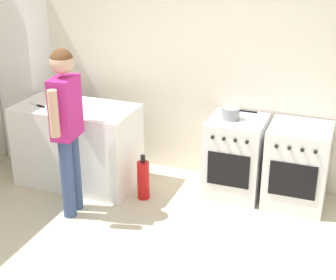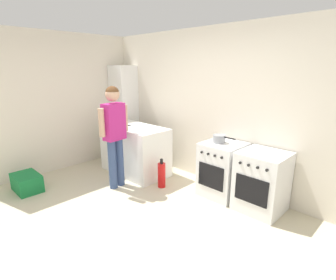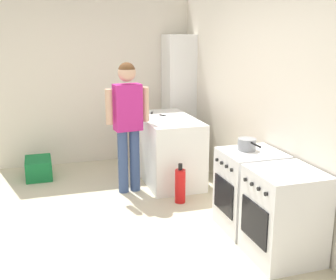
{
  "view_description": "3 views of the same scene",
  "coord_description": "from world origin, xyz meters",
  "views": [
    {
      "loc": [
        1.45,
        -3.34,
        2.71
      ],
      "look_at": [
        -0.1,
        0.73,
        0.88
      ],
      "focal_mm": 55.0,
      "sensor_mm": 36.0,
      "label": 1
    },
    {
      "loc": [
        2.42,
        -1.72,
        1.96
      ],
      "look_at": [
        -0.07,
        0.8,
        0.97
      ],
      "focal_mm": 28.0,
      "sensor_mm": 36.0,
      "label": 2
    },
    {
      "loc": [
        4.06,
        -0.49,
        2.06
      ],
      "look_at": [
        -0.23,
        0.85,
        0.89
      ],
      "focal_mm": 45.0,
      "sensor_mm": 36.0,
      "label": 3
    }
  ],
  "objects": [
    {
      "name": "ground_plane",
      "position": [
        0.0,
        0.0,
        0.0
      ],
      "size": [
        8.0,
        8.0,
        0.0
      ],
      "primitive_type": "plane",
      "color": "beige"
    },
    {
      "name": "pot",
      "position": [
        0.28,
        1.55,
        0.91
      ],
      "size": [
        0.37,
        0.19,
        0.12
      ],
      "color": "gray",
      "rests_on": "oven_left"
    },
    {
      "name": "counter_unit",
      "position": [
        -1.35,
        1.2,
        0.45
      ],
      "size": [
        1.3,
        0.7,
        0.9
      ],
      "primitive_type": "cube",
      "color": "white",
      "rests_on": "ground"
    },
    {
      "name": "knife_utility",
      "position": [
        -1.75,
        1.08,
        0.9
      ],
      "size": [
        0.25,
        0.1,
        0.01
      ],
      "color": "silver",
      "rests_on": "counter_unit"
    },
    {
      "name": "back_wall",
      "position": [
        0.0,
        1.95,
        1.3
      ],
      "size": [
        6.0,
        0.1,
        2.6
      ],
      "primitive_type": "cube",
      "color": "silver",
      "rests_on": "ground"
    },
    {
      "name": "oven_right",
      "position": [
        1.0,
        1.58,
        0.43
      ],
      "size": [
        0.61,
        0.62,
        0.85
      ],
      "color": "white",
      "rests_on": "ground"
    },
    {
      "name": "oven_left",
      "position": [
        0.35,
        1.58,
        0.43
      ],
      "size": [
        0.58,
        0.62,
        0.85
      ],
      "color": "white",
      "rests_on": "ground"
    },
    {
      "name": "fire_extinguisher",
      "position": [
        -0.52,
        1.1,
        0.22
      ],
      "size": [
        0.13,
        0.13,
        0.5
      ],
      "color": "red",
      "rests_on": "ground"
    },
    {
      "name": "knife_chef",
      "position": [
        -1.42,
        1.21,
        0.9
      ],
      "size": [
        0.28,
        0.19,
        0.01
      ],
      "color": "silver",
      "rests_on": "counter_unit"
    },
    {
      "name": "person",
      "position": [
        -1.08,
        0.58,
        1.01
      ],
      "size": [
        0.24,
        0.57,
        1.68
      ],
      "color": "#384C7A",
      "rests_on": "ground"
    },
    {
      "name": "larder_cabinet",
      "position": [
        -2.3,
        1.68,
        1.0
      ],
      "size": [
        0.48,
        0.44,
        2.0
      ],
      "primitive_type": "cube",
      "color": "white",
      "rests_on": "ground"
    }
  ]
}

